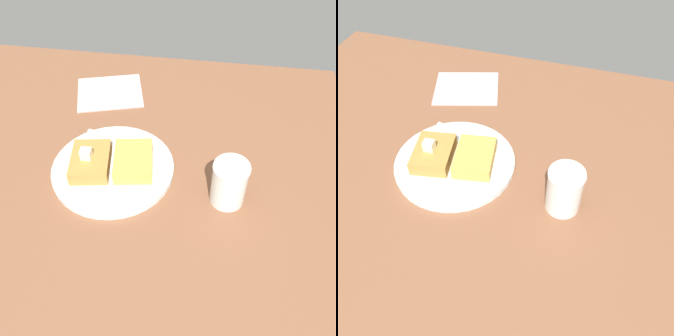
# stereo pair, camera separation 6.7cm
# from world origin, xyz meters

# --- Properties ---
(table_surface) EXTENTS (0.97, 0.97, 0.03)m
(table_surface) POSITION_xyz_m (0.00, 0.00, 0.01)
(table_surface) COLOR brown
(table_surface) RESTS_ON ground
(plate) EXTENTS (0.23, 0.23, 0.01)m
(plate) POSITION_xyz_m (0.01, 0.06, 0.04)
(plate) COLOR white
(plate) RESTS_ON table_surface
(toast_slice_left) EXTENTS (0.09, 0.11, 0.03)m
(toast_slice_left) POSITION_xyz_m (-0.03, 0.05, 0.06)
(toast_slice_left) COLOR #A67837
(toast_slice_left) RESTS_ON plate
(toast_slice_middle) EXTENTS (0.09, 0.11, 0.03)m
(toast_slice_middle) POSITION_xyz_m (0.05, 0.07, 0.06)
(toast_slice_middle) COLOR gold
(toast_slice_middle) RESTS_ON plate
(butter_pat_primary) EXTENTS (0.02, 0.02, 0.02)m
(butter_pat_primary) POSITION_xyz_m (-0.04, 0.05, 0.08)
(butter_pat_primary) COLOR #F7F0C6
(butter_pat_primary) RESTS_ON toast_slice_left
(fork) EXTENTS (0.16, 0.05, 0.00)m
(fork) POSITION_xyz_m (0.02, 0.13, 0.04)
(fork) COLOR silver
(fork) RESTS_ON plate
(syrup_jar) EXTENTS (0.06, 0.06, 0.09)m
(syrup_jar) POSITION_xyz_m (0.23, 0.02, 0.07)
(syrup_jar) COLOR #582610
(syrup_jar) RESTS_ON table_surface
(napkin) EXTENTS (0.18, 0.17, 0.00)m
(napkin) POSITION_xyz_m (-0.06, 0.31, 0.03)
(napkin) COLOR beige
(napkin) RESTS_ON table_surface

